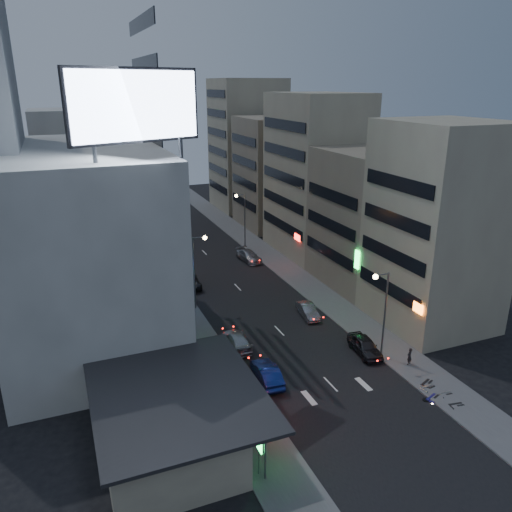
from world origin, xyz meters
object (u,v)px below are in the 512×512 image
parked_car_left (190,282)px  parked_car_right_far (249,256)px  person (409,356)px  scooter_silver_b (431,378)px  parked_car_right_mid (308,311)px  scooter_silver_a (450,385)px  scooter_blue (434,387)px  scooter_black_a (462,396)px  parked_car_right_near (365,346)px  road_car_silver (237,340)px  scooter_black_b (428,373)px  road_car_blue (267,373)px

parked_car_left → parked_car_right_far: parked_car_right_far is taller
person → scooter_silver_b: person is taller
parked_car_right_far → parked_car_right_mid: bearing=-98.3°
scooter_silver_a → scooter_blue: (-1.33, 0.24, 0.05)m
parked_car_right_far → scooter_black_a: (3.31, -36.18, -0.09)m
scooter_silver_b → parked_car_right_far: bearing=-3.8°
parked_car_right_near → scooter_silver_b: (2.14, -6.24, -0.09)m
road_car_silver → scooter_silver_a: road_car_silver is taller
parked_car_right_far → scooter_black_b: size_ratio=2.72×
parked_car_right_mid → scooter_blue: parked_car_right_mid is taller
road_car_blue → scooter_silver_b: size_ratio=2.54×
person → scooter_black_b: (-0.01, -2.41, -0.21)m
road_car_blue → scooter_black_b: bearing=163.9°
road_car_silver → parked_car_right_mid: bearing=-156.2°
scooter_silver_a → parked_car_left: bearing=28.3°
scooter_black_b → scooter_silver_b: scooter_black_b is taller
parked_car_right_near → parked_car_right_mid: (-1.24, 8.68, -0.10)m
parked_car_right_mid → scooter_silver_a: size_ratio=2.49×
road_car_silver → scooter_black_b: 16.79m
scooter_black_b → road_car_silver: bearing=25.4°
parked_car_right_near → road_car_blue: same height
scooter_silver_a → scooter_silver_b: size_ratio=0.88×
parked_car_right_far → scooter_blue: 34.53m
scooter_silver_b → scooter_silver_a: bearing=-162.4°
scooter_silver_a → person: bearing=8.6°
parked_car_right_near → scooter_black_b: size_ratio=2.45×
parked_car_right_mid → person: person is taller
scooter_blue → scooter_silver_a: bearing=-121.4°
person → scooter_black_b: person is taller
parked_car_right_near → person: person is taller
parked_car_right_mid → parked_car_left: 15.60m
road_car_silver → scooter_silver_b: 17.06m
person → scooter_blue: (-0.91, -4.21, -0.23)m
parked_car_right_near → scooter_black_b: bearing=-60.1°
scooter_black_a → scooter_silver_a: bearing=1.3°
parked_car_right_near → parked_car_right_mid: 8.77m
scooter_silver_b → parked_car_right_mid: bearing=4.2°
road_car_silver → parked_car_right_near: bearing=156.3°
road_car_blue → road_car_silver: road_car_blue is taller
parked_car_right_mid → scooter_silver_b: bearing=-70.2°
road_car_blue → road_car_silver: 6.20m
parked_car_right_near → scooter_black_a: 9.46m
parked_car_left → scooter_blue: parked_car_left is taller
parked_car_right_mid → scooter_black_b: 14.70m
road_car_silver → parked_car_right_far: bearing=-110.1°
parked_car_right_near → person: size_ratio=2.90×
parked_car_right_mid → scooter_blue: bearing=-73.3°
parked_car_right_far → scooter_silver_a: (3.49, -34.70, -0.11)m
parked_car_right_mid → scooter_silver_a: parked_car_right_mid is taller
scooter_black_b → parked_car_right_far: bearing=-18.5°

